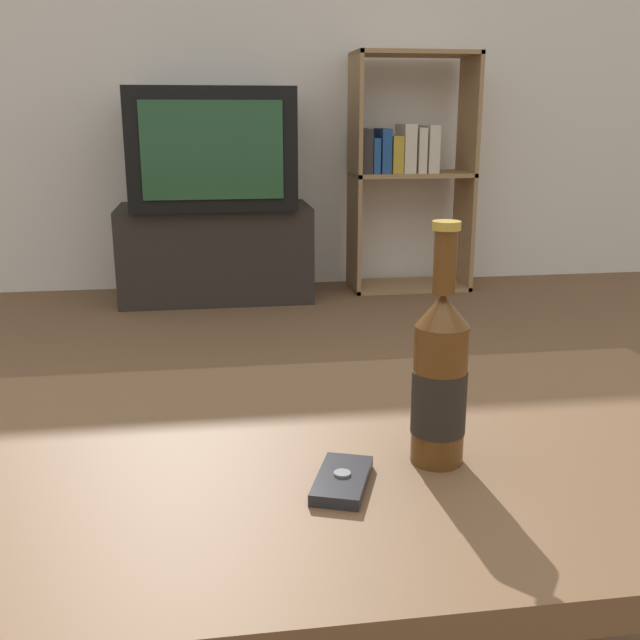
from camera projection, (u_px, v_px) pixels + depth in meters
The scene contains 7 objects.
back_wall at pixel (229, 21), 3.60m from camera, with size 8.00×0.05×2.60m.
coffee_table at pixel (328, 496), 0.96m from camera, with size 1.20×0.67×0.46m.
tv_stand at pixel (216, 252), 3.60m from camera, with size 0.90×0.43×0.45m.
television at pixel (212, 148), 3.46m from camera, with size 0.74×0.54×0.54m.
bookshelf at pixel (406, 165), 3.70m from camera, with size 0.59×0.30×1.15m.
beer_bottle at pixel (440, 380), 0.88m from camera, with size 0.07×0.07×0.29m.
cell_phone at pixel (345, 480), 0.85m from camera, with size 0.09×0.12×0.02m.
Camera 1 is at (-0.14, -0.86, 0.87)m, focal length 42.00 mm.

